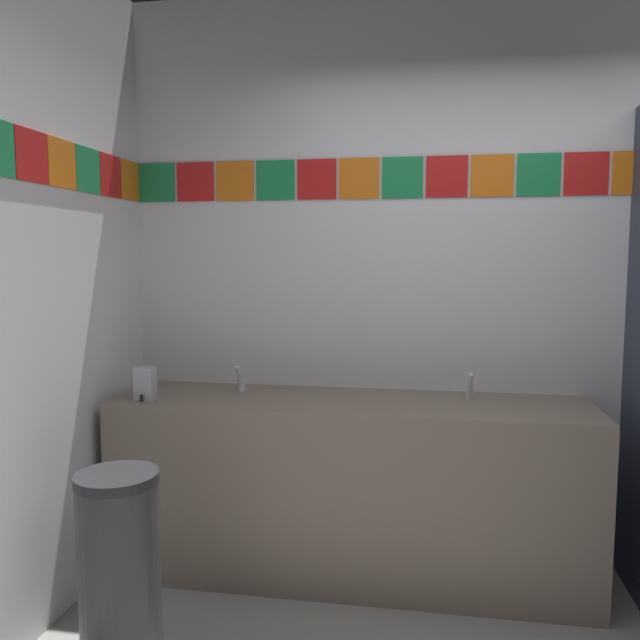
{
  "coord_description": "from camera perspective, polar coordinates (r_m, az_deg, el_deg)",
  "views": [
    {
      "loc": [
        -0.53,
        -1.64,
        1.55
      ],
      "look_at": [
        -0.96,
        0.95,
        1.28
      ],
      "focal_mm": 35.1,
      "sensor_mm": 36.0,
      "label": 1
    }
  ],
  "objects": [
    {
      "name": "faucet_right",
      "position": [
        3.07,
        13.52,
        -6.16
      ],
      "size": [
        0.04,
        0.1,
        0.14
      ],
      "color": "silver",
      "rests_on": "vanity_counter"
    },
    {
      "name": "faucet_left",
      "position": [
        3.2,
        -7.25,
        -5.58
      ],
      "size": [
        0.04,
        0.1,
        0.14
      ],
      "color": "silver",
      "rests_on": "vanity_counter"
    },
    {
      "name": "vanity_counter",
      "position": [
        3.13,
        2.68,
        -14.85
      ],
      "size": [
        2.26,
        0.57,
        0.86
      ],
      "color": "gray",
      "rests_on": "ground_plane"
    },
    {
      "name": "soap_dispenser",
      "position": [
        3.1,
        -15.65,
        -5.61
      ],
      "size": [
        0.09,
        0.09,
        0.16
      ],
      "color": "#B7BABF",
      "rests_on": "vanity_counter"
    },
    {
      "name": "wall_back",
      "position": [
        3.28,
        18.88,
        3.55
      ],
      "size": [
        4.11,
        0.09,
        2.86
      ],
      "color": "silver",
      "rests_on": "ground_plane"
    },
    {
      "name": "trash_bin",
      "position": [
        2.7,
        -17.81,
        -20.46
      ],
      "size": [
        0.32,
        0.32,
        0.73
      ],
      "color": "#333338",
      "rests_on": "ground_plane"
    }
  ]
}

